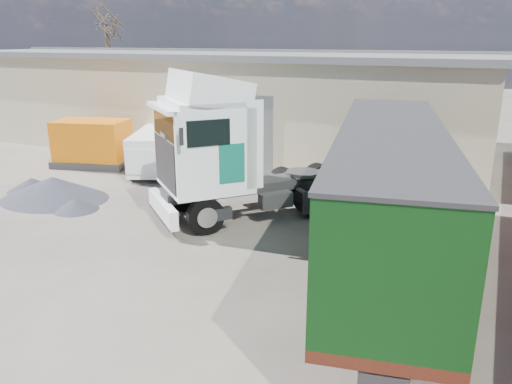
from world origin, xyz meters
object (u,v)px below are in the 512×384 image
at_px(bare_tree, 105,11).
at_px(orange_skip, 93,146).
at_px(panel_van, 157,152).
at_px(tractor_unit, 231,157).
at_px(box_trailer, 388,186).

xyz_separation_m(bare_tree, orange_skip, (9.29, -12.09, -6.95)).
relative_size(panel_van, orange_skip, 1.23).
bearing_deg(tractor_unit, panel_van, -172.19).
height_order(bare_tree, orange_skip, bare_tree).
xyz_separation_m(tractor_unit, panel_van, (-6.02, 3.83, -1.16)).
bearing_deg(box_trailer, orange_skip, 148.10).
height_order(tractor_unit, orange_skip, tractor_unit).
xyz_separation_m(box_trailer, panel_van, (-11.74, 5.91, -1.41)).
relative_size(tractor_unit, box_trailer, 0.62).
bearing_deg(bare_tree, orange_skip, -52.48).
distance_m(tractor_unit, orange_skip, 10.29).
relative_size(box_trailer, panel_van, 2.42).
xyz_separation_m(bare_tree, box_trailer, (24.61, -17.65, -5.53)).
height_order(bare_tree, box_trailer, bare_tree).
height_order(tractor_unit, panel_van, tractor_unit).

